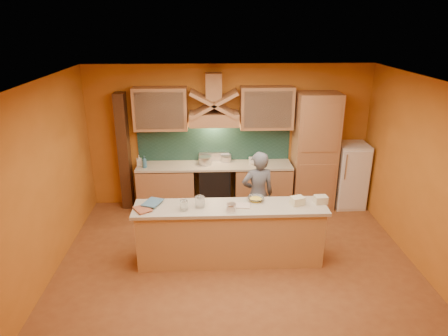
{
  "coord_description": "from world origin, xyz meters",
  "views": [
    {
      "loc": [
        -0.42,
        -5.09,
        3.58
      ],
      "look_at": [
        -0.17,
        0.9,
        1.33
      ],
      "focal_mm": 32.0,
      "sensor_mm": 36.0,
      "label": 1
    }
  ],
  "objects_px": {
    "fridge": "(350,175)",
    "kitchen_scale": "(231,208)",
    "mixing_bowl": "(256,199)",
    "person": "(258,195)",
    "stove": "(215,187)"
  },
  "relations": [
    {
      "from": "fridge",
      "to": "kitchen_scale",
      "type": "distance_m",
      "value": 3.26
    },
    {
      "from": "kitchen_scale",
      "to": "mixing_bowl",
      "type": "bearing_deg",
      "value": 55.83
    },
    {
      "from": "fridge",
      "to": "mixing_bowl",
      "type": "xyz_separation_m",
      "value": [
        -2.1,
        -1.72,
        0.33
      ]
    },
    {
      "from": "fridge",
      "to": "person",
      "type": "height_order",
      "value": "person"
    },
    {
      "from": "fridge",
      "to": "kitchen_scale",
      "type": "bearing_deg",
      "value": -140.35
    },
    {
      "from": "person",
      "to": "stove",
      "type": "bearing_deg",
      "value": -66.95
    },
    {
      "from": "person",
      "to": "kitchen_scale",
      "type": "xyz_separation_m",
      "value": [
        -0.51,
        -0.94,
        0.22
      ]
    },
    {
      "from": "kitchen_scale",
      "to": "fridge",
      "type": "bearing_deg",
      "value": 54.67
    },
    {
      "from": "kitchen_scale",
      "to": "mixing_bowl",
      "type": "relative_size",
      "value": 0.47
    },
    {
      "from": "stove",
      "to": "fridge",
      "type": "distance_m",
      "value": 2.71
    },
    {
      "from": "person",
      "to": "kitchen_scale",
      "type": "height_order",
      "value": "person"
    },
    {
      "from": "person",
      "to": "mixing_bowl",
      "type": "bearing_deg",
      "value": 70.38
    },
    {
      "from": "stove",
      "to": "person",
      "type": "relative_size",
      "value": 0.58
    },
    {
      "from": "stove",
      "to": "fridge",
      "type": "relative_size",
      "value": 0.69
    },
    {
      "from": "fridge",
      "to": "kitchen_scale",
      "type": "height_order",
      "value": "fridge"
    }
  ]
}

